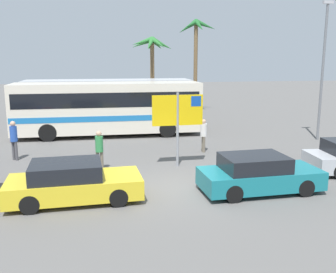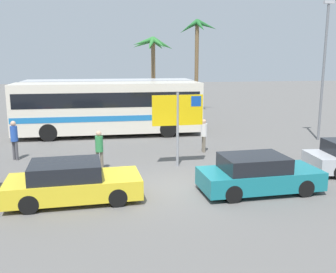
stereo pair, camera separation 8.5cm
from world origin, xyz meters
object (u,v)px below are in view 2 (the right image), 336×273
(car_teal, at_px, (258,174))
(bus_front_coach, at_px, (109,106))
(ferry_sign, at_px, (179,113))
(pedestrian_near_sign, at_px, (99,147))
(car_yellow, at_px, (72,182))
(pedestrian_by_bus, at_px, (14,137))
(pedestrian_crossing_lot, at_px, (204,133))
(bus_rear_coach, at_px, (110,100))

(car_teal, bearing_deg, bus_front_coach, 111.31)
(ferry_sign, relative_size, pedestrian_near_sign, 1.89)
(car_yellow, distance_m, car_teal, 6.35)
(ferry_sign, bearing_deg, pedestrian_by_bus, 160.46)
(pedestrian_by_bus, bearing_deg, pedestrian_crossing_lot, 126.88)
(ferry_sign, distance_m, car_teal, 4.58)
(car_teal, xyz_separation_m, pedestrian_crossing_lot, (-0.39, 6.00, 0.34))
(bus_rear_coach, xyz_separation_m, car_teal, (4.86, -14.19, -1.15))
(car_teal, bearing_deg, car_yellow, 175.50)
(pedestrian_by_bus, bearing_deg, car_teal, 94.03)
(car_yellow, xyz_separation_m, pedestrian_near_sign, (0.86, 3.36, 0.36))
(pedestrian_crossing_lot, xyz_separation_m, pedestrian_by_bus, (-8.95, -0.07, 0.11))
(car_teal, distance_m, pedestrian_crossing_lot, 6.02)
(car_yellow, bearing_deg, car_teal, -4.74)
(car_yellow, bearing_deg, pedestrian_near_sign, 72.45)
(ferry_sign, bearing_deg, bus_front_coach, 108.86)
(bus_front_coach, relative_size, car_yellow, 2.50)
(bus_front_coach, xyz_separation_m, pedestrian_by_bus, (-4.37, -5.11, -0.70))
(bus_rear_coach, height_order, car_teal, bus_rear_coach)
(ferry_sign, relative_size, car_yellow, 0.73)
(pedestrian_near_sign, bearing_deg, ferry_sign, -73.49)
(car_teal, height_order, pedestrian_near_sign, pedestrian_near_sign)
(bus_front_coach, distance_m, car_yellow, 11.01)
(pedestrian_by_bus, bearing_deg, pedestrian_near_sign, 94.55)
(car_teal, bearing_deg, pedestrian_crossing_lot, 90.79)
(ferry_sign, bearing_deg, bus_rear_coach, 102.26)
(bus_front_coach, height_order, pedestrian_crossing_lot, bus_front_coach)
(pedestrian_by_bus, bearing_deg, ferry_sign, 109.30)
(ferry_sign, relative_size, car_teal, 0.75)
(pedestrian_by_bus, distance_m, pedestrian_near_sign, 4.54)
(bus_front_coach, distance_m, car_teal, 12.16)
(bus_rear_coach, xyz_separation_m, pedestrian_near_sign, (-0.63, -10.66, -0.79))
(pedestrian_crossing_lot, bearing_deg, ferry_sign, -129.76)
(bus_front_coach, relative_size, pedestrian_by_bus, 6.05)
(bus_rear_coach, bearing_deg, ferry_sign, -75.33)
(ferry_sign, bearing_deg, car_teal, -62.64)
(car_yellow, xyz_separation_m, pedestrian_crossing_lot, (5.96, 5.82, 0.34))
(bus_front_coach, bearing_deg, pedestrian_by_bus, -130.50)
(car_yellow, relative_size, pedestrian_crossing_lot, 2.66)
(bus_front_coach, relative_size, car_teal, 2.58)
(bus_front_coach, height_order, pedestrian_by_bus, bus_front_coach)
(bus_front_coach, distance_m, bus_rear_coach, 3.16)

